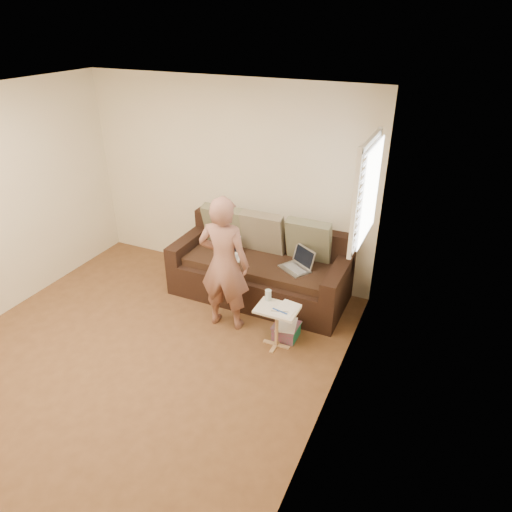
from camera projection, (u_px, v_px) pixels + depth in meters
name	position (u px, v px, depth m)	size (l,w,h in m)	color
floor	(131.00, 364.00, 4.80)	(4.50, 4.50, 0.00)	brown
ceiling	(88.00, 107.00, 3.57)	(4.50, 4.50, 0.00)	white
wall_back	(227.00, 181.00, 5.99)	(4.00, 4.00, 0.00)	beige
wall_right	(324.00, 306.00, 3.46)	(4.50, 4.50, 0.00)	beige
window_blinds	(367.00, 192.00, 4.49)	(0.12, 0.88, 1.08)	white
sofa	(260.00, 266.00, 5.78)	(2.20, 0.95, 0.85)	black
pillow_left	(225.00, 225.00, 6.00)	(0.55, 0.14, 0.55)	#616248
pillow_mid	(263.00, 233.00, 5.79)	(0.55, 0.14, 0.55)	#736B52
pillow_right	(309.00, 240.00, 5.60)	(0.55, 0.14, 0.55)	#616248
laptop_silver	(294.00, 270.00, 5.51)	(0.36, 0.26, 0.24)	#B7BABC
laptop_white	(227.00, 258.00, 5.77)	(0.34, 0.24, 0.24)	white
person	(224.00, 264.00, 5.06)	(0.58, 0.40, 1.60)	brown
side_table	(277.00, 327.00, 4.96)	(0.45, 0.31, 0.49)	silver
drinking_glass	(268.00, 295.00, 4.96)	(0.07, 0.07, 0.12)	silver
scissors	(280.00, 311.00, 4.78)	(0.18, 0.10, 0.02)	silver
paper_on_table	(287.00, 308.00, 4.83)	(0.21, 0.30, 0.00)	white
striped_box	(286.00, 331.00, 5.16)	(0.28, 0.28, 0.18)	#BC1C67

